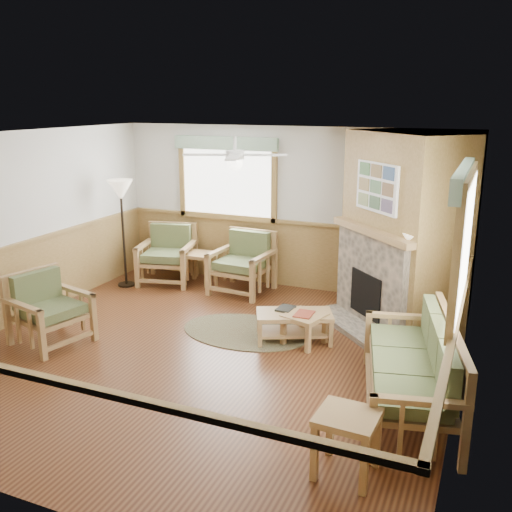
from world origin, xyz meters
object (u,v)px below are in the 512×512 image
at_px(end_table_chairs, 200,268).
at_px(floor_lamp_left, 123,234).
at_px(armchair_back_right, 242,263).
at_px(armchair_back_left, 167,255).
at_px(end_table_sofa, 346,444).
at_px(footstool, 304,329).
at_px(sofa, 409,366).
at_px(coffee_table, 294,327).
at_px(armchair_left, 50,309).
at_px(floor_lamp_right, 412,290).

height_order(end_table_chairs, floor_lamp_left, floor_lamp_left).
xyz_separation_m(armchair_back_right, floor_lamp_left, (-1.98, -0.47, 0.42)).
distance_m(armchair_back_left, end_table_sofa, 5.84).
xyz_separation_m(armchair_back_right, footstool, (1.62, -1.60, -0.29)).
xyz_separation_m(sofa, floor_lamp_left, (-5.10, 2.26, 0.44)).
distance_m(end_table_chairs, floor_lamp_left, 1.43).
relative_size(sofa, coffee_table, 2.09).
bearing_deg(coffee_table, armchair_left, 179.84).
height_order(end_table_sofa, floor_lamp_right, floor_lamp_right).
bearing_deg(floor_lamp_right, armchair_back_right, 160.00).
relative_size(armchair_left, floor_lamp_left, 0.51).
bearing_deg(end_table_sofa, floor_lamp_right, 88.29).
xyz_separation_m(armchair_left, coffee_table, (2.92, 1.30, -0.27)).
relative_size(armchair_back_left, footstool, 2.10).
relative_size(armchair_left, footstool, 1.99).
distance_m(footstool, floor_lamp_right, 1.48).
distance_m(sofa, footstool, 1.90).
height_order(sofa, armchair_left, sofa).
distance_m(armchair_back_left, floor_lamp_left, 0.83).
distance_m(armchair_left, footstool, 3.33).
distance_m(armchair_left, floor_lamp_right, 4.71).
distance_m(sofa, armchair_left, 4.57).
height_order(armchair_back_left, armchair_left, armchair_back_left).
xyz_separation_m(sofa, floor_lamp_right, (-0.23, 1.68, 0.27)).
height_order(armchair_back_left, end_table_sofa, armchair_back_left).
relative_size(end_table_sofa, footstool, 1.20).
height_order(armchair_back_right, end_table_sofa, armchair_back_right).
relative_size(sofa, floor_lamp_left, 1.13).
height_order(armchair_left, end_table_sofa, armchair_left).
relative_size(sofa, footstool, 4.39).
xyz_separation_m(floor_lamp_left, floor_lamp_right, (4.87, -0.58, -0.17)).
distance_m(armchair_back_right, coffee_table, 2.16).
bearing_deg(floor_lamp_left, armchair_back_right, 13.45).
relative_size(armchair_back_left, end_table_sofa, 1.75).
xyz_separation_m(armchair_back_left, floor_lamp_left, (-0.55, -0.46, 0.42)).
distance_m(end_table_chairs, end_table_sofa, 5.53).
bearing_deg(armchair_back_right, sofa, -37.23).
height_order(armchair_back_left, end_table_chairs, armchair_back_left).
relative_size(armchair_left, end_table_sofa, 1.66).
relative_size(armchair_back_right, footstool, 2.11).
distance_m(armchair_back_left, armchair_back_right, 1.43).
xyz_separation_m(armchair_back_right, armchair_left, (-1.45, -2.86, -0.03)).
bearing_deg(armchair_back_right, footstool, -40.57).
distance_m(armchair_left, floor_lamp_left, 2.48).
relative_size(armchair_back_right, coffee_table, 1.01).
xyz_separation_m(end_table_chairs, floor_lamp_right, (3.74, -1.18, 0.47)).
distance_m(coffee_table, end_table_chairs, 2.87).
xyz_separation_m(armchair_back_left, floor_lamp_right, (4.32, -1.04, 0.25)).
distance_m(end_table_chairs, floor_lamp_right, 3.95).
bearing_deg(end_table_sofa, end_table_chairs, 131.35).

